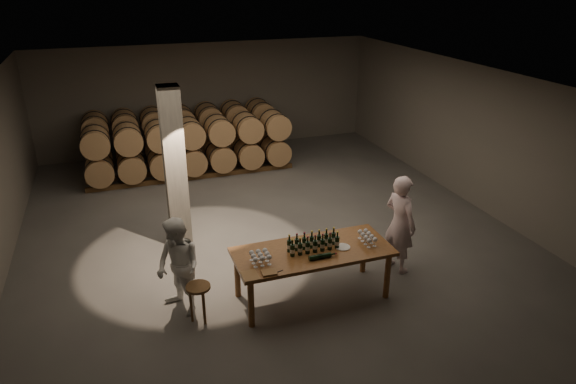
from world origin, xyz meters
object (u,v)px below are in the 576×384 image
object	(u,v)px
notebook_near	(269,272)
person_woman	(179,267)
tasting_table	(313,256)
plate	(343,247)
bottle_cluster	(313,244)
stool	(198,292)
person_man	(400,224)

from	to	relation	value
notebook_near	person_woman	size ratio (longest dim) A/B	0.14
tasting_table	notebook_near	size ratio (longest dim) A/B	11.46
plate	person_woman	xyz separation A→B (m)	(-2.64, 0.41, -0.09)
tasting_table	plate	xyz separation A→B (m)	(0.50, -0.08, 0.11)
bottle_cluster	notebook_near	world-z (taller)	bottle_cluster
bottle_cluster	stool	xyz separation A→B (m)	(-1.92, -0.03, -0.48)
person_man	stool	bearing A→B (deg)	78.90
bottle_cluster	notebook_near	bearing A→B (deg)	-153.78
tasting_table	bottle_cluster	bearing A→B (deg)	36.49
bottle_cluster	plate	size ratio (longest dim) A/B	3.41
bottle_cluster	person_woman	size ratio (longest dim) A/B	0.52
person_woman	tasting_table	bearing A→B (deg)	53.35
plate	tasting_table	bearing A→B (deg)	170.71
tasting_table	stool	xyz separation A→B (m)	(-1.91, -0.02, -0.27)
bottle_cluster	stool	size ratio (longest dim) A/B	1.34
bottle_cluster	person_woman	bearing A→B (deg)	171.57
tasting_table	stool	world-z (taller)	tasting_table
person_man	person_woman	xyz separation A→B (m)	(-3.96, 0.01, -0.10)
notebook_near	stool	xyz separation A→B (m)	(-1.02, 0.41, -0.39)
notebook_near	stool	size ratio (longest dim) A/B	0.35
notebook_near	person_man	bearing A→B (deg)	19.64
bottle_cluster	stool	bearing A→B (deg)	-179.08
person_man	plate	bearing A→B (deg)	90.65
person_man	person_woman	distance (m)	3.96
tasting_table	person_man	distance (m)	1.85
plate	stool	bearing A→B (deg)	178.58
plate	person_woman	world-z (taller)	person_woman
tasting_table	plate	world-z (taller)	plate
stool	person_man	distance (m)	3.76
tasting_table	plate	distance (m)	0.52
tasting_table	person_woman	xyz separation A→B (m)	(-2.14, 0.33, 0.02)
bottle_cluster	stool	distance (m)	1.98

